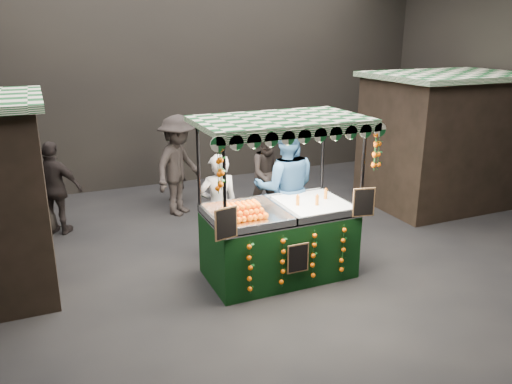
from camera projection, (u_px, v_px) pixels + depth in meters
name	position (u px, v px, depth m)	size (l,w,h in m)	color
ground	(277.00, 269.00, 7.48)	(12.00, 12.00, 0.00)	black
market_hall	(280.00, 30.00, 6.45)	(12.10, 10.10, 5.05)	black
neighbour_stall_right	(444.00, 139.00, 10.05)	(3.00, 2.20, 2.60)	black
juice_stall	(280.00, 229.00, 7.08)	(2.35, 1.38, 2.28)	black
vendor_grey	(218.00, 207.00, 7.63)	(0.62, 0.43, 1.65)	gray
vendor_blue	(285.00, 189.00, 7.85)	(1.21, 1.08, 2.05)	navy
shopper_1	(269.00, 174.00, 9.42)	(0.86, 0.71, 1.63)	#2D2725
shopper_2	(55.00, 189.00, 8.56)	(1.02, 0.82, 1.62)	black
shopper_3	(178.00, 166.00, 9.46)	(1.39, 1.34, 1.90)	#2D2624
shopper_4	(32.00, 185.00, 8.51)	(0.87, 0.58, 1.76)	black
shopper_5	(396.00, 147.00, 11.59)	(1.09, 1.57, 1.63)	#2A2522
shopper_6	(175.00, 163.00, 10.18)	(0.51, 0.66, 1.62)	black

